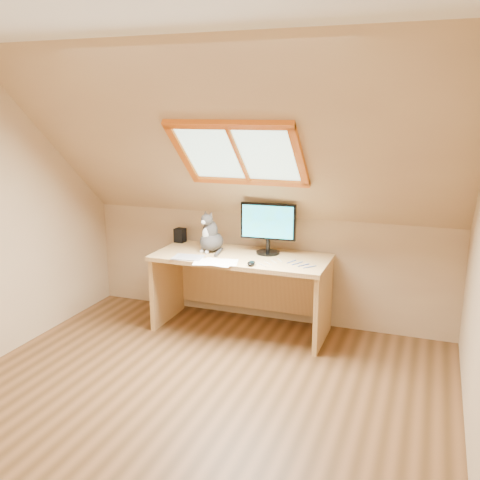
% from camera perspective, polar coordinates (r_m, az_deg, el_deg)
% --- Properties ---
extents(ground, '(3.50, 3.50, 0.00)m').
position_cam_1_polar(ground, '(3.77, -5.86, -17.56)').
color(ground, brown).
rests_on(ground, ground).
extents(room_shell, '(3.52, 3.52, 2.41)m').
position_cam_1_polar(room_shell, '(3.18, -7.22, 4.14)').
color(room_shell, tan).
rests_on(room_shell, ground).
extents(desk, '(1.54, 0.68, 0.70)m').
position_cam_1_polar(desk, '(4.83, 0.40, -3.95)').
color(desk, tan).
rests_on(desk, ground).
extents(monitor, '(0.49, 0.21, 0.45)m').
position_cam_1_polar(monitor, '(4.70, 3.02, 1.61)').
color(monitor, black).
rests_on(monitor, desk).
extents(cat, '(0.28, 0.30, 0.38)m').
position_cam_1_polar(cat, '(4.81, -3.14, 0.36)').
color(cat, '#3E3A37').
rests_on(cat, desk).
extents(desk_speaker, '(0.10, 0.10, 0.13)m').
position_cam_1_polar(desk_speaker, '(5.19, -6.41, 0.50)').
color(desk_speaker, black).
rests_on(desk_speaker, desk).
extents(graphics_tablet, '(0.27, 0.21, 0.01)m').
position_cam_1_polar(graphics_tablet, '(4.64, -5.55, -1.86)').
color(graphics_tablet, '#B2B2B7').
rests_on(graphics_tablet, desk).
extents(mouse, '(0.07, 0.12, 0.03)m').
position_cam_1_polar(mouse, '(4.41, 1.20, -2.50)').
color(mouse, black).
rests_on(mouse, desk).
extents(papers, '(0.35, 0.30, 0.01)m').
position_cam_1_polar(papers, '(4.50, -2.11, -2.34)').
color(papers, white).
rests_on(papers, desk).
extents(cables, '(0.51, 0.26, 0.01)m').
position_cam_1_polar(cables, '(4.46, 5.23, -2.53)').
color(cables, silver).
rests_on(cables, desk).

